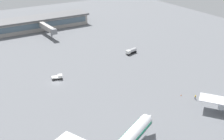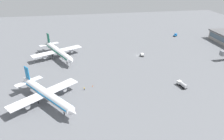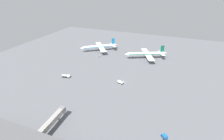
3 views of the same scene
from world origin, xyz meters
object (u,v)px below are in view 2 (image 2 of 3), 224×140
(fuel_truck, at_px, (182,84))
(ground_crew_worker, at_px, (84,89))
(airplane_taxiing, at_px, (46,94))
(safety_cone_near_gate, at_px, (93,86))
(airplane_at_gate, at_px, (58,51))
(baggage_tug, at_px, (175,35))
(pushback_tractor, at_px, (142,55))

(fuel_truck, height_order, ground_crew_worker, fuel_truck)
(airplane_taxiing, height_order, fuel_truck, airplane_taxiing)
(airplane_taxiing, distance_m, safety_cone_near_gate, 24.33)
(fuel_truck, bearing_deg, ground_crew_worker, 72.27)
(fuel_truck, xyz_separation_m, safety_cone_near_gate, (8.34, 44.82, -1.09))
(airplane_at_gate, bearing_deg, ground_crew_worker, -7.94)
(airplane_at_gate, xyz_separation_m, fuel_truck, (-49.81, -63.57, -3.32))
(airplane_at_gate, bearing_deg, baggage_tug, 81.88)
(pushback_tractor, bearing_deg, safety_cone_near_gate, -30.87)
(pushback_tractor, relative_size, safety_cone_near_gate, 7.93)
(airplane_taxiing, xyz_separation_m, fuel_truck, (2.30, -66.25, -3.26))
(baggage_tug, height_order, pushback_tractor, baggage_tug)
(airplane_at_gate, distance_m, safety_cone_near_gate, 45.73)
(airplane_taxiing, height_order, pushback_tractor, airplane_taxiing)
(fuel_truck, height_order, pushback_tractor, fuel_truck)
(fuel_truck, relative_size, baggage_tug, 1.75)
(fuel_truck, relative_size, ground_crew_worker, 3.92)
(airplane_at_gate, height_order, airplane_taxiing, airplane_at_gate)
(ground_crew_worker, bearing_deg, baggage_tug, 18.46)
(fuel_truck, distance_m, ground_crew_worker, 49.52)
(fuel_truck, height_order, baggage_tug, fuel_truck)
(fuel_truck, bearing_deg, safety_cone_near_gate, 68.19)
(fuel_truck, bearing_deg, pushback_tractor, -1.34)
(airplane_taxiing, relative_size, pushback_tractor, 7.48)
(safety_cone_near_gate, bearing_deg, ground_crew_worker, 122.32)
(fuel_truck, distance_m, safety_cone_near_gate, 45.60)
(airplane_taxiing, relative_size, safety_cone_near_gate, 59.26)
(fuel_truck, bearing_deg, baggage_tug, -34.37)
(airplane_taxiing, relative_size, ground_crew_worker, 21.29)
(airplane_at_gate, relative_size, baggage_tug, 10.58)
(pushback_tractor, distance_m, safety_cone_near_gate, 50.93)
(airplane_at_gate, height_order, baggage_tug, airplane_at_gate)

